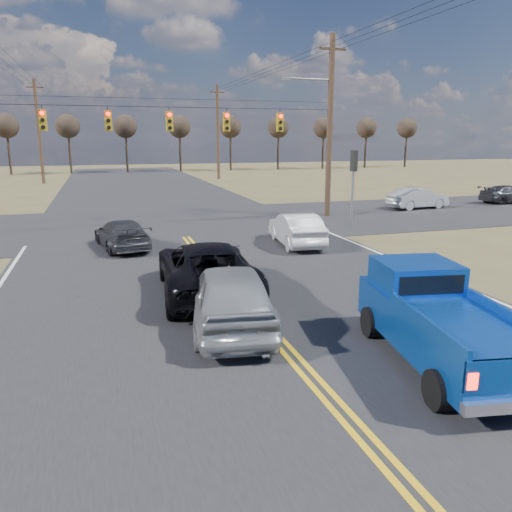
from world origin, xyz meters
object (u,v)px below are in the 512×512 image
object	(u,v)px
black_suv	(206,268)
white_car_queue	(296,229)
cross_car_east_near	(418,198)
pickup_truck	(438,320)
dgrey_car_queue	(122,234)
cross_car_east_far	(509,194)
silver_suv	(230,296)

from	to	relation	value
black_suv	white_car_queue	xyz separation A→B (m)	(5.06, 5.60, -0.08)
cross_car_east_near	pickup_truck	bearing A→B (deg)	138.33
white_car_queue	dgrey_car_queue	xyz separation A→B (m)	(-7.14, 1.48, -0.09)
pickup_truck	black_suv	xyz separation A→B (m)	(-3.54, 5.89, -0.11)
black_suv	dgrey_car_queue	world-z (taller)	black_suv
dgrey_car_queue	cross_car_east_far	world-z (taller)	cross_car_east_far
black_suv	cross_car_east_far	distance (m)	28.36
cross_car_east_far	white_car_queue	bearing A→B (deg)	114.85
pickup_truck	black_suv	bearing A→B (deg)	130.62
white_car_queue	cross_car_east_far	xyz separation A→B (m)	(19.47, 8.63, -0.08)
black_suv	white_car_queue	bearing A→B (deg)	-127.79
white_car_queue	pickup_truck	bearing A→B (deg)	88.33
white_car_queue	cross_car_east_near	world-z (taller)	white_car_queue
black_suv	silver_suv	bearing A→B (deg)	94.27
pickup_truck	cross_car_east_near	xyz separation A→B (m)	(13.21, 19.63, -0.22)
silver_suv	black_suv	bearing A→B (deg)	-81.48
silver_suv	white_car_queue	size ratio (longest dim) A/B	1.11
silver_suv	cross_car_east_near	size ratio (longest dim) A/B	1.15
silver_suv	cross_car_east_far	xyz separation A→B (m)	(24.53, 17.03, -0.19)
white_car_queue	cross_car_east_near	distance (m)	14.24
pickup_truck	black_suv	size ratio (longest dim) A/B	0.92
black_suv	cross_car_east_near	size ratio (longest dim) A/B	1.37
black_suv	dgrey_car_queue	xyz separation A→B (m)	(-2.09, 7.09, -0.18)
silver_suv	cross_car_east_near	world-z (taller)	silver_suv
dgrey_car_queue	cross_car_east_far	size ratio (longest dim) A/B	0.98
black_suv	cross_car_east_far	world-z (taller)	black_suv
silver_suv	black_suv	size ratio (longest dim) A/B	0.84
silver_suv	pickup_truck	bearing A→B (deg)	147.35
white_car_queue	black_suv	bearing A→B (deg)	53.79
cross_car_east_far	silver_suv	bearing A→B (deg)	125.73
dgrey_car_queue	silver_suv	bearing A→B (deg)	92.09
dgrey_car_queue	cross_car_east_far	xyz separation A→B (m)	(26.61, 7.14, 0.01)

